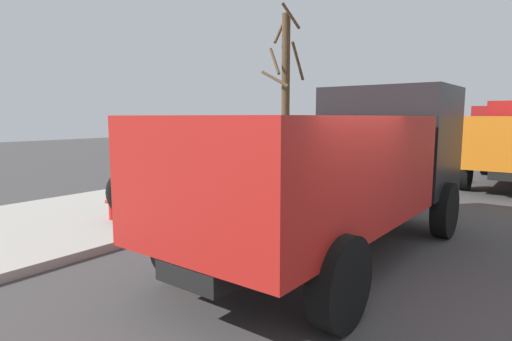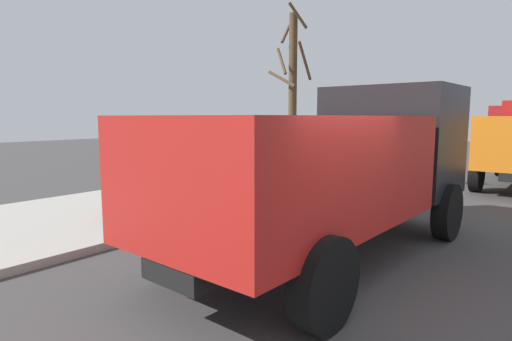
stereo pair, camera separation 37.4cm
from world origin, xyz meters
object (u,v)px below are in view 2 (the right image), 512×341
Objects in this scene: stop_sign at (206,144)px; loose_tire at (132,193)px; bare_tree at (292,96)px; dump_truck_red at (338,162)px; fire_hydrant at (116,200)px.

loose_tire is at bearing 164.87° from stop_sign.
stop_sign is 4.38m from bare_tree.
dump_truck_red is at bearing -76.44° from loose_tire.
fire_hydrant is 2.50m from stop_sign.
loose_tire is 0.19× the size of bare_tree.
bare_tree is (6.24, -0.46, 2.50)m from fire_hydrant.
bare_tree is at bearing 41.04° from dump_truck_red.
stop_sign is at bearing -175.99° from bare_tree.
bare_tree reaches higher than dump_truck_red.
bare_tree reaches higher than fire_hydrant.
dump_truck_red reaches higher than fire_hydrant.
stop_sign is (1.83, -0.49, 1.02)m from loose_tire.
loose_tire is 2.15m from stop_sign.
bare_tree reaches higher than stop_sign.
fire_hydrant is 6.74m from bare_tree.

